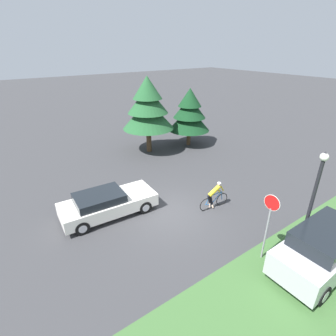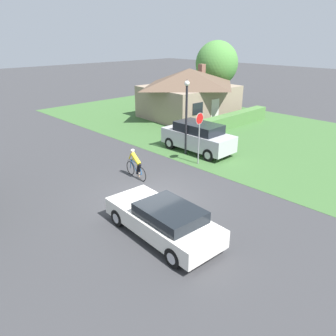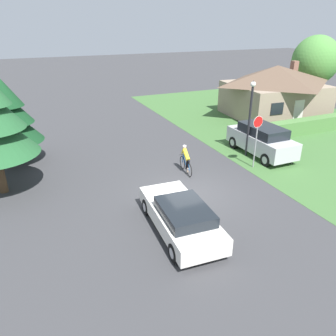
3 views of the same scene
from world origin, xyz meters
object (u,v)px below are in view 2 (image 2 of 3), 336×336
(stop_sign, at_px, (199,129))
(cyclist, at_px, (136,165))
(cottage_house, at_px, (189,92))
(deciduous_tree_right, at_px, (217,64))
(street_lamp, at_px, (186,110))
(parked_suv_right, at_px, (198,137))
(sedan_left_lane, at_px, (163,220))

(stop_sign, bearing_deg, cyclist, -17.63)
(cottage_house, distance_m, stop_sign, 11.89)
(deciduous_tree_right, bearing_deg, street_lamp, -148.28)
(stop_sign, bearing_deg, cottage_house, -138.37)
(parked_suv_right, distance_m, stop_sign, 2.43)
(sedan_left_lane, bearing_deg, cyclist, -25.30)
(cyclist, relative_size, parked_suv_right, 0.38)
(cottage_house, xyz_separation_m, deciduous_tree_right, (5.48, 1.32, 2.05))
(sedan_left_lane, distance_m, street_lamp, 9.25)
(sedan_left_lane, height_order, street_lamp, street_lamp)
(parked_suv_right, height_order, stop_sign, stop_sign)
(cyclist, xyz_separation_m, deciduous_tree_right, (17.64, 8.82, 3.51))
(cottage_house, height_order, cyclist, cottage_house)
(cyclist, bearing_deg, cottage_house, -52.14)
(deciduous_tree_right, bearing_deg, cyclist, -153.45)
(cottage_house, xyz_separation_m, cyclist, (-12.16, -7.49, -1.47))
(parked_suv_right, height_order, street_lamp, street_lamp)
(street_lamp, height_order, deciduous_tree_right, deciduous_tree_right)
(cyclist, relative_size, stop_sign, 0.61)
(sedan_left_lane, distance_m, deciduous_tree_right, 24.74)
(cyclist, height_order, stop_sign, stop_sign)
(cyclist, distance_m, parked_suv_right, 5.41)
(sedan_left_lane, xyz_separation_m, deciduous_tree_right, (20.31, 13.68, 3.55))
(cottage_house, xyz_separation_m, parked_suv_right, (-6.77, -6.99, -1.24))
(cottage_house, distance_m, deciduous_tree_right, 6.00)
(cottage_house, relative_size, deciduous_tree_right, 1.29)
(sedan_left_lane, distance_m, cyclist, 5.55)
(parked_suv_right, bearing_deg, deciduous_tree_right, -55.95)
(deciduous_tree_right, bearing_deg, sedan_left_lane, -146.03)
(cottage_house, bearing_deg, sedan_left_lane, -136.58)
(sedan_left_lane, height_order, cyclist, cyclist)
(stop_sign, relative_size, street_lamp, 0.65)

